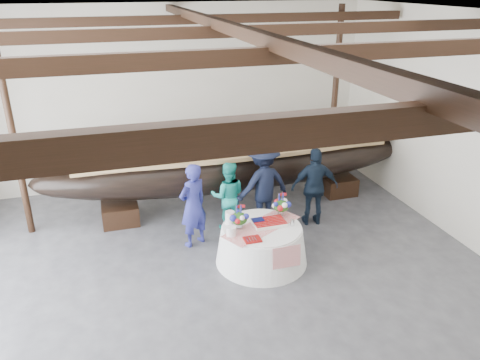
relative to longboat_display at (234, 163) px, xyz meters
name	(u,v)px	position (x,y,z in m)	size (l,w,h in m)	color
floor	(244,321)	(-1.04, -4.06, -1.07)	(10.00, 12.00, 0.01)	#3D3D42
wall_back	(173,97)	(-1.04, 1.94, 1.18)	(10.00, 0.02, 4.50)	silver
ceiling	(245,22)	(-1.04, -4.06, 3.43)	(10.00, 12.00, 0.01)	white
pavilion_structure	(229,56)	(-1.04, -3.34, 2.94)	(9.80, 11.76, 4.50)	black
longboat_display	(234,163)	(0.00, 0.00, 0.00)	(8.91, 1.78, 1.67)	black
banquet_table	(261,244)	(-0.20, -2.52, -0.69)	(1.74, 1.74, 0.75)	white
tabletop_items	(259,216)	(-0.22, -2.38, -0.17)	(1.68, 1.24, 0.40)	#B61219
guest_woman_blue	(193,205)	(-1.30, -1.52, -0.19)	(0.64, 0.42, 1.75)	navy
guest_woman_teal	(228,196)	(-0.45, -1.06, -0.31)	(0.74, 0.57, 1.52)	#23B5A4
guest_man_left	(263,185)	(0.28, -1.18, -0.09)	(1.26, 0.72, 1.94)	black
guest_man_right	(315,187)	(1.40, -1.40, -0.19)	(1.02, 0.43, 1.75)	black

